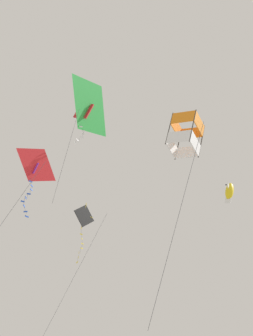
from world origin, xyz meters
name	(u,v)px	position (x,y,z in m)	size (l,w,h in m)	color
kite_delta_highest	(88,108)	(-4.18, -2.07, 31.70)	(2.69, 3.18, 6.99)	green
kite_diamond_low_drifter	(84,218)	(-2.27, 6.29, 30.84)	(3.16, 2.35, 10.08)	black
kite_fish_upper_right	(229,191)	(6.22, 2.82, 32.36)	(0.99, 0.96, 1.57)	yellow
kite_delta_far_centre	(36,166)	(-6.38, -1.69, 27.49)	(2.40, 1.95, 5.23)	red
kite_box_near_left	(185,135)	(-1.65, -7.72, 25.30)	(2.52, 2.26, 8.66)	orange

